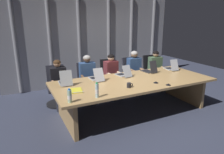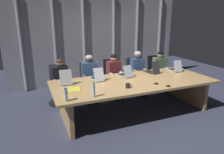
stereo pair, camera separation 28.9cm
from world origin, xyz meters
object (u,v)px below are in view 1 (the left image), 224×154
Objects in this scene: conference_mic_left_side at (168,84)px; water_bottle_primary at (70,96)px; person_left_mid at (88,76)px; person_right_end at (157,68)px; laptop_left_end at (65,81)px; office_chair_center at (110,82)px; office_chair_right_mid at (132,79)px; coffee_mug_near at (129,85)px; person_right_mid at (135,69)px; office_chair_left_mid at (87,86)px; office_chair_left_end at (57,90)px; water_bottle_secondary at (97,91)px; laptop_left_mid at (96,77)px; laptop_center at (123,74)px; spiral_notepad at (76,91)px; person_center at (113,73)px; laptop_right_mid at (149,70)px; conference_mic_middle at (156,82)px; office_chair_right_end at (152,76)px; laptop_right_end at (171,68)px; person_left_end at (59,81)px.

water_bottle_primary is at bearing 179.70° from conference_mic_left_side.
person_left_mid reaches higher than person_right_end.
laptop_left_end is 1.68m from office_chair_center.
office_chair_right_mid reaches higher than coffee_mug_near.
person_right_end is (0.75, -0.00, -0.03)m from person_right_mid.
office_chair_left_mid is 3.99× the size of water_bottle_primary.
office_chair_left_end is 1.89m from water_bottle_secondary.
laptop_left_mid reaches higher than water_bottle_secondary.
laptop_center is at bearing 68.45° from coffee_mug_near.
person_right_mid is (1.45, 0.62, -0.12)m from laptop_left_mid.
office_chair_right_mid is at bearing 95.32° from office_chair_left_mid.
laptop_center is at bearing 32.25° from spiral_notepad.
laptop_left_end is 0.40× the size of person_center.
conference_mic_left_side is at bearing -4.97° from spiral_notepad.
laptop_right_mid is 1.58m from person_left_mid.
person_right_mid reaches higher than conference_mic_middle.
office_chair_center is 4.12× the size of water_bottle_primary.
laptop_center reaches higher than office_chair_left_mid.
office_chair_center is 1.00× the size of office_chair_right_end.
conference_mic_middle is at bearing 8.36° from water_bottle_secondary.
person_right_mid is 4.38× the size of water_bottle_secondary.
laptop_left_mid is 0.48× the size of office_chair_center.
office_chair_right_mid is 0.86× the size of person_right_end.
coffee_mug_near is at bearing -49.11° from office_chair_right_end.
laptop_left_end is 3.40× the size of coffee_mug_near.
laptop_right_end is at bearing 36.15° from office_chair_right_mid.
laptop_left_end is at bearing -73.81° from person_right_end.
laptop_right_end is 0.65m from person_right_end.
laptop_left_end reaches higher than laptop_left_mid.
laptop_left_end is at bearing -71.37° from person_center.
office_chair_left_end is at bearing 105.37° from spiral_notepad.
office_chair_right_mid is at bearing 82.65° from conference_mic_left_side.
person_center is 1.72m from conference_mic_left_side.
spiral_notepad is (-0.62, -0.52, -0.05)m from laptop_left_mid.
laptop_left_mid is 1.48m from laptop_right_mid.
laptop_center is at bearing -47.55° from person_right_mid.
person_left_mid is (0.74, 0.01, 0.03)m from person_left_end.
laptop_left_end is 0.47× the size of office_chair_right_end.
person_left_end is (-0.76, -0.17, 0.28)m from office_chair_left_mid.
laptop_right_mid is 1.69m from office_chair_left_mid.
water_bottle_primary is (-2.33, -1.64, 0.17)m from person_right_mid.
office_chair_right_mid is 0.85× the size of person_center.
person_center reaches higher than office_chair_right_end.
person_left_end is 1.79m from coffee_mug_near.
water_bottle_secondary is 1.60m from conference_mic_left_side.
laptop_left_end reaches higher than water_bottle_secondary.
person_right_mid is at bearing -67.66° from laptop_left_mid.
conference_mic_middle is at bearing 52.06° from person_left_end.
person_left_mid is (-0.01, -0.16, 0.32)m from office_chair_left_mid.
laptop_left_end is at bearing -54.45° from office_chair_center.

